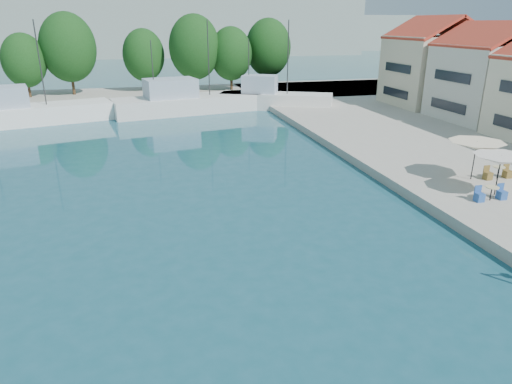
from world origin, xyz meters
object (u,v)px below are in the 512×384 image
object	(u,v)px
trawler_02	(27,113)
umbrella_cream	(476,146)
trawler_03	(191,103)
umbrella_white	(501,160)
trawler_04	(273,99)

from	to	relation	value
trawler_02	umbrella_cream	size ratio (longest dim) A/B	4.88
trawler_03	umbrella_white	size ratio (longest dim) A/B	6.31
trawler_03	trawler_04	size ratio (longest dim) A/B	1.41
trawler_03	umbrella_white	world-z (taller)	trawler_03
trawler_02	umbrella_white	bearing A→B (deg)	-60.35
trawler_02	trawler_03	size ratio (longest dim) A/B	0.86
trawler_04	umbrella_white	bearing A→B (deg)	-58.76
trawler_03	trawler_04	bearing A→B (deg)	-11.54
trawler_02	trawler_04	bearing A→B (deg)	-9.89
trawler_02	umbrella_cream	bearing A→B (deg)	-57.11
umbrella_cream	trawler_03	bearing A→B (deg)	114.54
umbrella_white	umbrella_cream	size ratio (longest dim) A/B	0.90
umbrella_white	umbrella_cream	xyz separation A→B (m)	(0.57, 2.65, 0.08)
trawler_04	umbrella_white	xyz separation A→B (m)	(3.33, -32.02, 1.54)
trawler_02	trawler_04	size ratio (longest dim) A/B	1.21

